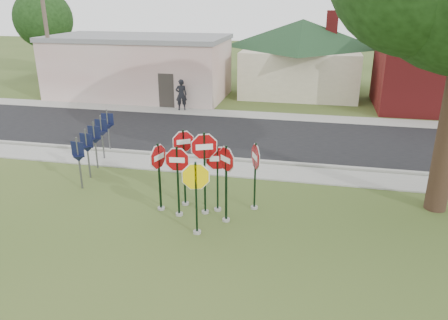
% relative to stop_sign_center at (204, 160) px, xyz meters
% --- Properties ---
extents(ground, '(120.00, 120.00, 0.00)m').
position_rel_stop_sign_center_xyz_m(ground, '(0.01, -1.55, -1.86)').
color(ground, '#39511E').
rests_on(ground, ground).
extents(sidewalk_near, '(60.00, 1.60, 0.06)m').
position_rel_stop_sign_center_xyz_m(sidewalk_near, '(0.01, 3.95, -1.83)').
color(sidewalk_near, gray).
rests_on(sidewalk_near, ground).
extents(road, '(60.00, 7.00, 0.04)m').
position_rel_stop_sign_center_xyz_m(road, '(0.01, 8.45, -1.84)').
color(road, black).
rests_on(road, ground).
extents(sidewalk_far, '(60.00, 1.60, 0.06)m').
position_rel_stop_sign_center_xyz_m(sidewalk_far, '(0.01, 12.75, -1.83)').
color(sidewalk_far, gray).
rests_on(sidewalk_far, ground).
extents(curb, '(60.00, 0.20, 0.14)m').
position_rel_stop_sign_center_xyz_m(curb, '(0.01, 4.95, -1.79)').
color(curb, gray).
rests_on(curb, ground).
extents(stop_sign_center, '(1.09, 0.48, 2.91)m').
position_rel_stop_sign_center_xyz_m(stop_sign_center, '(0.00, 0.00, 0.00)').
color(stop_sign_center, gray).
rests_on(stop_sign_center, ground).
extents(stop_sign_yellow, '(1.10, 0.33, 2.43)m').
position_rel_stop_sign_center_xyz_m(stop_sign_yellow, '(0.09, -1.33, -0.37)').
color(stop_sign_yellow, gray).
rests_on(stop_sign_yellow, ground).
extents(stop_sign_left, '(1.07, 0.24, 2.48)m').
position_rel_stop_sign_center_xyz_m(stop_sign_left, '(-0.79, -0.33, -0.33)').
color(stop_sign_left, gray).
rests_on(stop_sign_left, ground).
extents(stop_sign_right, '(0.79, 0.75, 2.64)m').
position_rel_stop_sign_center_xyz_m(stop_sign_right, '(0.79, -0.39, -0.22)').
color(stop_sign_right, gray).
rests_on(stop_sign_right, ground).
extents(stop_sign_back_right, '(1.05, 0.29, 2.40)m').
position_rel_stop_sign_center_xyz_m(stop_sign_back_right, '(0.36, 0.27, -0.39)').
color(stop_sign_back_right, gray).
rests_on(stop_sign_back_right, ground).
extents(stop_sign_back_left, '(0.85, 0.54, 2.78)m').
position_rel_stop_sign_center_xyz_m(stop_sign_back_left, '(-0.82, 0.46, -0.14)').
color(stop_sign_back_left, gray).
rests_on(stop_sign_back_left, ground).
extents(stop_sign_far_right, '(0.49, 1.06, 2.45)m').
position_rel_stop_sign_center_xyz_m(stop_sign_far_right, '(1.54, 0.66, -0.35)').
color(stop_sign_far_right, gray).
rests_on(stop_sign_far_right, ground).
extents(stop_sign_far_left, '(0.32, 1.08, 2.45)m').
position_rel_stop_sign_center_xyz_m(stop_sign_far_left, '(-1.51, -0.07, -0.35)').
color(stop_sign_far_left, gray).
rests_on(stop_sign_far_left, ground).
extents(route_sign_row, '(1.43, 4.63, 2.00)m').
position_rel_stop_sign_center_xyz_m(route_sign_row, '(-5.39, 2.95, -0.64)').
color(route_sign_row, '#59595E').
rests_on(route_sign_row, ground).
extents(building_stucco, '(12.20, 6.20, 4.20)m').
position_rel_stop_sign_center_xyz_m(building_stucco, '(-8.99, 16.45, 0.29)').
color(building_stucco, silver).
rests_on(building_stucco, ground).
extents(building_house, '(11.60, 11.60, 6.20)m').
position_rel_stop_sign_center_xyz_m(building_house, '(2.01, 20.45, 1.78)').
color(building_house, beige).
rests_on(building_house, ground).
extents(utility_pole_near, '(2.20, 0.26, 9.50)m').
position_rel_stop_sign_center_xyz_m(utility_pole_near, '(-13.99, 13.65, 3.10)').
color(utility_pole_near, '#4C3E33').
rests_on(utility_pole_near, ground).
extents(bg_tree_left, '(4.90, 4.90, 7.35)m').
position_rel_stop_sign_center_xyz_m(bg_tree_left, '(-19.99, 22.45, 3.01)').
color(bg_tree_left, black).
rests_on(bg_tree_left, ground).
extents(pedestrian, '(0.82, 0.67, 1.92)m').
position_rel_stop_sign_center_xyz_m(pedestrian, '(-4.86, 12.99, -0.84)').
color(pedestrian, black).
rests_on(pedestrian, sidewalk_far).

